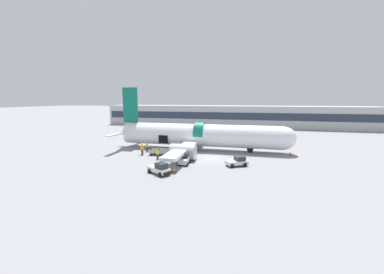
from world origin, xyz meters
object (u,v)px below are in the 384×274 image
baggage_tug_rear (184,160)px  ground_crew_supervisor (172,152)px  ground_crew_driver (158,154)px  ground_crew_loader_a (178,147)px  ground_crew_loader_b (147,147)px  baggage_tug_lead (160,169)px  airplane (198,135)px  ground_crew_marshal (142,149)px  baggage_cart_loading (160,152)px  baggage_tug_mid (237,162)px  ground_crew_helper (185,150)px

baggage_tug_rear → ground_crew_supervisor: size_ratio=1.57×
ground_crew_driver → ground_crew_loader_a: bearing=70.7°
ground_crew_loader_b → baggage_tug_lead: bearing=-58.6°
airplane → ground_crew_marshal: bearing=-141.4°
ground_crew_driver → baggage_cart_loading: bearing=103.4°
ground_crew_loader_a → ground_crew_supervisor: (-0.00, -3.36, -0.15)m
baggage_tug_mid → ground_crew_marshal: size_ratio=1.73×
airplane → baggage_tug_mid: size_ratio=10.30×
baggage_cart_loading → ground_crew_helper: bearing=8.4°
baggage_cart_loading → ground_crew_helper: ground_crew_helper is taller
ground_crew_driver → ground_crew_supervisor: bearing=41.4°
baggage_tug_rear → baggage_cart_loading: (-5.23, 4.46, -0.17)m
ground_crew_marshal → baggage_tug_mid: bearing=-10.1°
ground_crew_loader_b → ground_crew_supervisor: size_ratio=1.06×
ground_crew_loader_a → ground_crew_supervisor: size_ratio=1.18×
baggage_tug_rear → ground_crew_loader_b: 10.24m
baggage_tug_rear → ground_crew_supervisor: 4.23m
baggage_tug_mid → ground_crew_driver: 11.77m
ground_crew_loader_a → ground_crew_helper: ground_crew_loader_a is taller
ground_crew_loader_a → ground_crew_marshal: (-5.17, -2.82, -0.01)m
baggage_tug_mid → ground_crew_driver: ground_crew_driver is taller
airplane → ground_crew_marshal: 10.03m
ground_crew_driver → ground_crew_helper: 4.78m
baggage_tug_mid → ground_crew_marshal: 15.46m
baggage_tug_mid → baggage_tug_rear: 7.25m
baggage_tug_lead → ground_crew_driver: size_ratio=2.02×
ground_crew_loader_a → ground_crew_marshal: size_ratio=1.01×
ground_crew_supervisor → ground_crew_marshal: ground_crew_marshal is taller
baggage_tug_lead → baggage_cart_loading: (-3.56, 9.30, -0.16)m
baggage_tug_lead → ground_crew_supervisor: ground_crew_supervisor is taller
airplane → ground_crew_supervisor: size_ratio=20.74×
baggage_tug_rear → ground_crew_driver: 4.84m
airplane → ground_crew_helper: airplane is taller
airplane → baggage_tug_mid: (7.48, -8.88, -1.97)m
baggage_tug_lead → ground_crew_driver: ground_crew_driver is taller
ground_crew_loader_a → baggage_tug_rear: bearing=-66.2°
ground_crew_loader_b → ground_crew_supervisor: ground_crew_loader_b is taller
ground_crew_loader_a → ground_crew_supervisor: bearing=-90.1°
baggage_cart_loading → ground_crew_helper: size_ratio=2.53×
baggage_cart_loading → ground_crew_driver: bearing=-76.6°
ground_crew_loader_b → ground_crew_helper: (7.06, -0.95, 0.03)m
ground_crew_marshal → baggage_tug_lead: bearing=-53.2°
airplane → baggage_cart_loading: bearing=-132.7°
ground_crew_supervisor → baggage_tug_mid: bearing=-12.2°
baggage_tug_lead → baggage_tug_rear: size_ratio=1.37×
baggage_tug_lead → ground_crew_supervisor: bearing=98.5°
ground_crew_loader_b → ground_crew_driver: bearing=-49.5°
ground_crew_loader_b → ground_crew_marshal: (0.27, -2.35, 0.09)m
baggage_tug_mid → ground_crew_loader_a: 11.47m
baggage_tug_rear → ground_crew_supervisor: (-2.86, 3.12, 0.18)m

